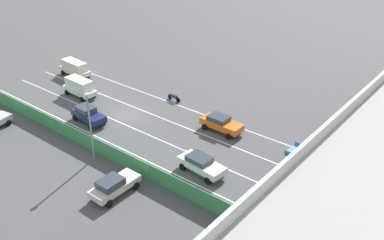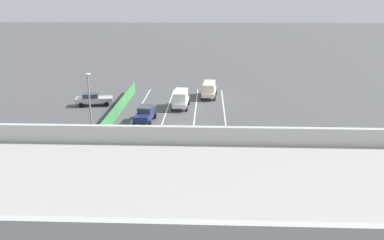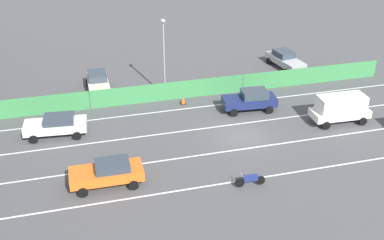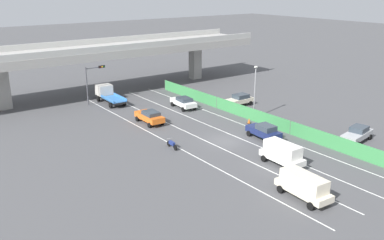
{
  "view_description": "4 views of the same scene",
  "coord_description": "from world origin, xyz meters",
  "px_view_note": "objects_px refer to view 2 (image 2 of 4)",
  "views": [
    {
      "loc": [
        29.77,
        33.21,
        23.04
      ],
      "look_at": [
        -1.61,
        7.98,
        1.33
      ],
      "focal_mm": 41.53,
      "sensor_mm": 36.0,
      "label": 1
    },
    {
      "loc": [
        -3.33,
        42.56,
        14.45
      ],
      "look_at": [
        -1.69,
        1.47,
        1.38
      ],
      "focal_mm": 38.5,
      "sensor_mm": 36.0,
      "label": 2
    },
    {
      "loc": [
        -28.92,
        11.59,
        17.97
      ],
      "look_at": [
        1.54,
        3.46,
        1.0
      ],
      "focal_mm": 45.07,
      "sensor_mm": 36.0,
      "label": 3
    },
    {
      "loc": [
        -28.57,
        -32.58,
        16.51
      ],
      "look_at": [
        -1.22,
        4.64,
        1.44
      ],
      "focal_mm": 39.12,
      "sensor_mm": 36.0,
      "label": 4
    }
  ],
  "objects_px": {
    "parked_sedan_cream": "(47,151)",
    "flatbed_truck_blue": "(209,236)",
    "motorcycle": "(233,130)",
    "street_lamp": "(89,100)",
    "car_taxi_orange": "(210,157)",
    "car_sedan_navy": "(145,114)",
    "car_van_cream": "(209,89)",
    "traffic_light": "(246,196)",
    "traffic_cone": "(114,133)",
    "car_van_white": "(181,98)",
    "parked_wagon_silver": "(93,99)",
    "car_hatchback_white": "(118,171)"
  },
  "relations": [
    {
      "from": "parked_sedan_cream",
      "to": "flatbed_truck_blue",
      "type": "bearing_deg",
      "value": 137.63
    },
    {
      "from": "motorcycle",
      "to": "street_lamp",
      "type": "xyz_separation_m",
      "value": [
        14.25,
        2.39,
        3.7
      ]
    },
    {
      "from": "car_taxi_orange",
      "to": "flatbed_truck_blue",
      "type": "distance_m",
      "value": 12.25
    },
    {
      "from": "motorcycle",
      "to": "street_lamp",
      "type": "relative_size",
      "value": 0.29
    },
    {
      "from": "car_sedan_navy",
      "to": "flatbed_truck_blue",
      "type": "xyz_separation_m",
      "value": [
        -7.29,
        24.57,
        0.29
      ]
    },
    {
      "from": "car_van_cream",
      "to": "street_lamp",
      "type": "relative_size",
      "value": 0.72
    },
    {
      "from": "flatbed_truck_blue",
      "to": "traffic_light",
      "type": "height_order",
      "value": "traffic_light"
    },
    {
      "from": "flatbed_truck_blue",
      "to": "traffic_cone",
      "type": "xyz_separation_m",
      "value": [
        9.82,
        -19.55,
        -0.93
      ]
    },
    {
      "from": "car_van_white",
      "to": "car_sedan_navy",
      "type": "distance_m",
      "value": 7.02
    },
    {
      "from": "flatbed_truck_blue",
      "to": "parked_wagon_silver",
      "type": "height_order",
      "value": "flatbed_truck_blue"
    },
    {
      "from": "car_taxi_orange",
      "to": "flatbed_truck_blue",
      "type": "bearing_deg",
      "value": 89.51
    },
    {
      "from": "parked_wagon_silver",
      "to": "car_van_white",
      "type": "bearing_deg",
      "value": 176.96
    },
    {
      "from": "car_sedan_navy",
      "to": "traffic_light",
      "type": "distance_m",
      "value": 26.6
    },
    {
      "from": "car_taxi_orange",
      "to": "car_sedan_navy",
      "type": "bearing_deg",
      "value": -59.04
    },
    {
      "from": "motorcycle",
      "to": "street_lamp",
      "type": "bearing_deg",
      "value": 9.53
    },
    {
      "from": "car_sedan_navy",
      "to": "car_taxi_orange",
      "type": "bearing_deg",
      "value": 120.96
    },
    {
      "from": "street_lamp",
      "to": "car_taxi_orange",
      "type": "bearing_deg",
      "value": 152.46
    },
    {
      "from": "car_sedan_navy",
      "to": "parked_sedan_cream",
      "type": "xyz_separation_m",
      "value": [
        6.9,
        11.63,
        -0.05
      ]
    },
    {
      "from": "motorcycle",
      "to": "traffic_cone",
      "type": "xyz_separation_m",
      "value": [
        12.34,
        1.25,
        -0.14
      ]
    },
    {
      "from": "flatbed_truck_blue",
      "to": "motorcycle",
      "type": "relative_size",
      "value": 3.26
    },
    {
      "from": "car_van_white",
      "to": "parked_sedan_cream",
      "type": "relative_size",
      "value": 1.02
    },
    {
      "from": "car_taxi_orange",
      "to": "motorcycle",
      "type": "distance_m",
      "value": 8.91
    },
    {
      "from": "flatbed_truck_blue",
      "to": "street_lamp",
      "type": "xyz_separation_m",
      "value": [
        11.72,
        -18.41,
        2.92
      ]
    },
    {
      "from": "car_taxi_orange",
      "to": "flatbed_truck_blue",
      "type": "height_order",
      "value": "flatbed_truck_blue"
    },
    {
      "from": "car_van_cream",
      "to": "car_sedan_navy",
      "type": "bearing_deg",
      "value": 57.62
    },
    {
      "from": "traffic_cone",
      "to": "street_lamp",
      "type": "bearing_deg",
      "value": 30.86
    },
    {
      "from": "car_van_cream",
      "to": "car_hatchback_white",
      "type": "xyz_separation_m",
      "value": [
        7.12,
        26.79,
        -0.32
      ]
    },
    {
      "from": "car_van_cream",
      "to": "car_hatchback_white",
      "type": "height_order",
      "value": "car_van_cream"
    },
    {
      "from": "car_sedan_navy",
      "to": "car_hatchback_white",
      "type": "relative_size",
      "value": 0.96
    },
    {
      "from": "traffic_light",
      "to": "traffic_cone",
      "type": "bearing_deg",
      "value": -59.25
    },
    {
      "from": "car_hatchback_white",
      "to": "street_lamp",
      "type": "distance_m",
      "value": 10.76
    },
    {
      "from": "car_sedan_navy",
      "to": "traffic_light",
      "type": "bearing_deg",
      "value": 110.42
    },
    {
      "from": "car_van_white",
      "to": "car_van_cream",
      "type": "xyz_separation_m",
      "value": [
        -3.61,
        -5.51,
        -0.05
      ]
    },
    {
      "from": "parked_wagon_silver",
      "to": "parked_sedan_cream",
      "type": "height_order",
      "value": "parked_wagon_silver"
    },
    {
      "from": "car_van_white",
      "to": "car_hatchback_white",
      "type": "relative_size",
      "value": 0.98
    },
    {
      "from": "parked_wagon_silver",
      "to": "parked_sedan_cream",
      "type": "xyz_separation_m",
      "value": [
        -0.84,
        18.21,
        0.0
      ]
    },
    {
      "from": "car_van_cream",
      "to": "car_taxi_orange",
      "type": "bearing_deg",
      "value": 90.26
    },
    {
      "from": "motorcycle",
      "to": "car_hatchback_white",
      "type": "bearing_deg",
      "value": 50.13
    },
    {
      "from": "flatbed_truck_blue",
      "to": "car_van_white",
      "type": "bearing_deg",
      "value": -83.25
    },
    {
      "from": "car_hatchback_white",
      "to": "parked_wagon_silver",
      "type": "relative_size",
      "value": 0.95
    },
    {
      "from": "car_sedan_navy",
      "to": "car_hatchback_white",
      "type": "xyz_separation_m",
      "value": [
        -0.17,
        15.31,
        -0.07
      ]
    },
    {
      "from": "car_taxi_orange",
      "to": "traffic_light",
      "type": "distance_m",
      "value": 12.93
    },
    {
      "from": "car_van_white",
      "to": "motorcycle",
      "type": "distance_m",
      "value": 11.53
    },
    {
      "from": "car_hatchback_white",
      "to": "car_sedan_navy",
      "type": "bearing_deg",
      "value": -89.38
    },
    {
      "from": "parked_sedan_cream",
      "to": "car_van_cream",
      "type": "bearing_deg",
      "value": -121.52
    },
    {
      "from": "car_van_white",
      "to": "car_taxi_orange",
      "type": "distance_m",
      "value": 18.67
    },
    {
      "from": "parked_sedan_cream",
      "to": "car_van_white",
      "type": "bearing_deg",
      "value": -120.98
    },
    {
      "from": "parked_wagon_silver",
      "to": "street_lamp",
      "type": "relative_size",
      "value": 0.72
    },
    {
      "from": "traffic_light",
      "to": "car_taxi_orange",
      "type": "bearing_deg",
      "value": -81.64
    },
    {
      "from": "car_van_cream",
      "to": "parked_wagon_silver",
      "type": "height_order",
      "value": "car_van_cream"
    }
  ]
}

